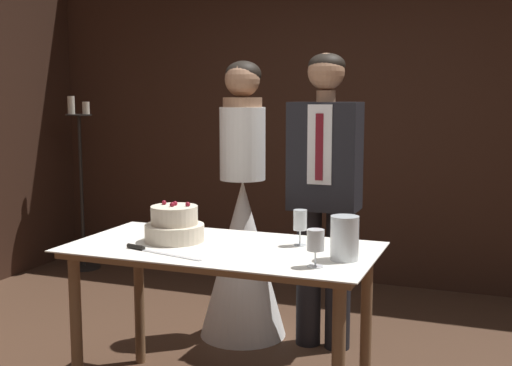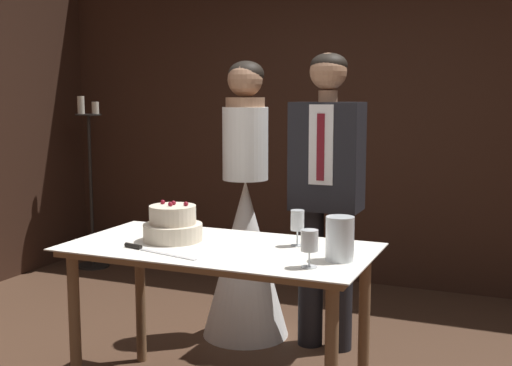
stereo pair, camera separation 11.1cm
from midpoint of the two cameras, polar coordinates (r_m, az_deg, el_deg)
The scene contains 10 objects.
wall_back at distance 5.22m, azimuth 7.50°, elevation 6.85°, with size 5.49×0.12×2.86m, color #382116.
cake_table at distance 3.09m, azimuth -4.03°, elevation -7.35°, with size 1.46×0.75×0.79m.
tiered_cake at distance 3.19m, azimuth -8.25°, elevation -3.77°, with size 0.29×0.29×0.20m.
cake_knife at distance 3.01m, azimuth -10.54°, elevation -5.88°, with size 0.43×0.12×0.02m.
wine_glass_near at distance 3.06m, azimuth 2.91°, elevation -3.40°, with size 0.07×0.07×0.17m.
wine_glass_middle at distance 2.68m, azimuth 4.13°, elevation -5.18°, with size 0.07×0.07×0.16m.
hurricane_candle at distance 2.81m, azimuth 6.76°, elevation -4.97°, with size 0.12×0.12×0.19m.
bride at distance 4.00m, azimuth -1.97°, elevation -4.77°, with size 0.54×0.54×1.71m.
groom at distance 3.77m, azimuth 5.29°, elevation -0.13°, with size 0.40×0.25×1.75m.
candle_stand at distance 5.78m, azimuth -15.80°, elevation -0.70°, with size 0.28×0.28×1.50m.
Camera 1 is at (1.17, -2.69, 1.49)m, focal length 45.00 mm.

